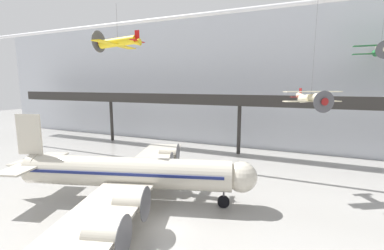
% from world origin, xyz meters
% --- Properties ---
extents(ground_plane, '(260.00, 260.00, 0.00)m').
position_xyz_m(ground_plane, '(0.00, 0.00, 0.00)').
color(ground_plane, '#9E9B96').
extents(hangar_back_wall, '(140.00, 3.00, 27.89)m').
position_xyz_m(hangar_back_wall, '(0.00, 34.87, 13.95)').
color(hangar_back_wall, silver).
rests_on(hangar_back_wall, ground).
extents(mezzanine_walkway, '(110.00, 3.20, 11.32)m').
position_xyz_m(mezzanine_walkway, '(0.00, 27.12, 9.61)').
color(mezzanine_walkway, '#2D2B28').
rests_on(mezzanine_walkway, ground).
extents(ceiling_truss_beam, '(120.00, 0.60, 0.60)m').
position_xyz_m(ceiling_truss_beam, '(0.00, 17.80, 23.27)').
color(ceiling_truss_beam, silver).
extents(airliner_silver_main, '(28.24, 32.79, 9.83)m').
position_xyz_m(airliner_silver_main, '(-6.80, 2.76, 3.46)').
color(airliner_silver_main, beige).
rests_on(airliner_silver_main, ground).
extents(suspended_plane_green_biplane, '(7.52, 6.13, 6.23)m').
position_xyz_m(suspended_plane_green_biplane, '(21.27, 29.44, 18.25)').
color(suspended_plane_green_biplane, '#1E6B33').
extents(suspended_plane_cream_biplane, '(6.35, 5.69, 12.62)m').
position_xyz_m(suspended_plane_cream_biplane, '(11.58, 13.61, 11.60)').
color(suspended_plane_cream_biplane, beige).
extents(suspended_plane_yellow_lowwing, '(6.34, 7.77, 5.77)m').
position_xyz_m(suspended_plane_yellow_lowwing, '(-11.18, 7.79, 18.34)').
color(suspended_plane_yellow_lowwing, yellow).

